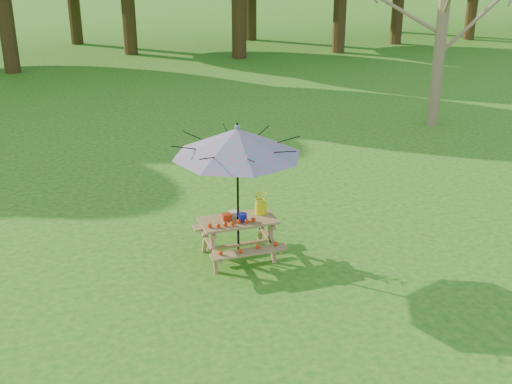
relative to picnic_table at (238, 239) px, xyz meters
name	(u,v)px	position (x,y,z in m)	size (l,w,h in m)	color
picnic_table	(238,239)	(0.00, 0.00, 0.00)	(1.20, 1.32, 0.67)	#936842
patio_umbrella	(237,142)	(0.00, 0.00, 1.62)	(2.15, 2.15, 2.25)	black
produce_bins	(235,216)	(-0.04, 0.02, 0.40)	(0.36, 0.40, 0.13)	#BB2D0E
tomatoes_row	(232,223)	(-0.15, -0.18, 0.38)	(0.77, 0.13, 0.07)	red
flower_bucket	(261,201)	(0.42, 0.11, 0.56)	(0.30, 0.27, 0.41)	yellow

